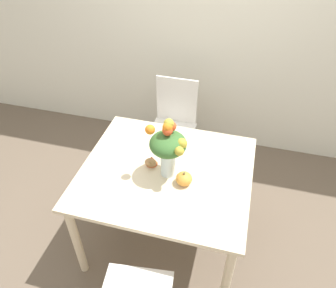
{
  "coord_description": "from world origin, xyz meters",
  "views": [
    {
      "loc": [
        0.44,
        -1.58,
        2.4
      ],
      "look_at": [
        0.02,
        -0.02,
        1.04
      ],
      "focal_mm": 35.0,
      "sensor_mm": 36.0,
      "label": 1
    }
  ],
  "objects_px": {
    "pumpkin": "(184,179)",
    "turkey_figurine": "(151,161)",
    "dining_chair_near_window": "(173,126)",
    "flower_vase": "(168,147)"
  },
  "relations": [
    {
      "from": "pumpkin",
      "to": "dining_chair_near_window",
      "type": "relative_size",
      "value": 0.12
    },
    {
      "from": "dining_chair_near_window",
      "to": "pumpkin",
      "type": "bearing_deg",
      "value": -71.76
    },
    {
      "from": "dining_chair_near_window",
      "to": "turkey_figurine",
      "type": "bearing_deg",
      "value": -86.34
    },
    {
      "from": "turkey_figurine",
      "to": "dining_chair_near_window",
      "type": "height_order",
      "value": "dining_chair_near_window"
    },
    {
      "from": "pumpkin",
      "to": "turkey_figurine",
      "type": "distance_m",
      "value": 0.29
    },
    {
      "from": "pumpkin",
      "to": "turkey_figurine",
      "type": "bearing_deg",
      "value": 156.44
    },
    {
      "from": "flower_vase",
      "to": "turkey_figurine",
      "type": "height_order",
      "value": "flower_vase"
    },
    {
      "from": "flower_vase",
      "to": "turkey_figurine",
      "type": "relative_size",
      "value": 3.86
    },
    {
      "from": "flower_vase",
      "to": "pumpkin",
      "type": "distance_m",
      "value": 0.24
    },
    {
      "from": "turkey_figurine",
      "to": "pumpkin",
      "type": "bearing_deg",
      "value": -23.56
    }
  ]
}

